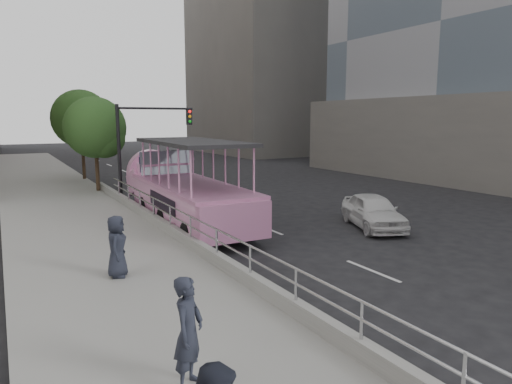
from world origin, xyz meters
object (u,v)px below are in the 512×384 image
at_px(pedestrian_far, 117,246).
at_px(street_tree_far, 83,121).
at_px(street_tree_near, 97,130).
at_px(parking_sign, 140,175).
at_px(traffic_signal, 141,137).
at_px(pedestrian_near, 189,332).
at_px(duck_boat, 181,191).
at_px(car, 373,211).

height_order(pedestrian_far, street_tree_far, street_tree_far).
height_order(pedestrian_far, street_tree_near, street_tree_near).
distance_m(parking_sign, traffic_signal, 3.31).
bearing_deg(pedestrian_near, street_tree_near, 36.67).
relative_size(duck_boat, car, 2.65).
xyz_separation_m(pedestrian_near, street_tree_near, (2.73, 21.22, 2.63)).
xyz_separation_m(car, parking_sign, (-7.45, 7.72, 1.13)).
bearing_deg(pedestrian_near, pedestrian_far, 42.06).
bearing_deg(street_tree_far, pedestrian_near, -96.14).
relative_size(street_tree_near, street_tree_far, 0.89).
xyz_separation_m(duck_boat, pedestrian_near, (-4.46, -12.33, -0.14)).
xyz_separation_m(pedestrian_far, street_tree_far, (2.73, 21.54, 3.18)).
bearing_deg(traffic_signal, pedestrian_far, -108.84).
bearing_deg(parking_sign, street_tree_near, 96.73).
bearing_deg(pedestrian_near, parking_sign, 31.08).
distance_m(pedestrian_near, parking_sign, 15.47).
bearing_deg(street_tree_near, pedestrian_near, -97.32).
xyz_separation_m(pedestrian_far, traffic_signal, (4.13, 12.11, 2.37)).
xyz_separation_m(parking_sign, traffic_signal, (0.87, 2.73, 1.67)).
xyz_separation_m(car, street_tree_far, (-7.98, 19.88, 3.60)).
xyz_separation_m(car, pedestrian_far, (-10.72, -1.66, 0.42)).
relative_size(duck_boat, pedestrian_near, 6.11).
height_order(parking_sign, street_tree_near, street_tree_near).
height_order(parking_sign, street_tree_far, street_tree_far).
bearing_deg(street_tree_far, car, -68.13).
xyz_separation_m(pedestrian_near, parking_sign, (3.45, 15.06, 0.64)).
bearing_deg(parking_sign, street_tree_far, 92.48).
xyz_separation_m(parking_sign, street_tree_near, (-0.73, 6.16, 1.99)).
bearing_deg(pedestrian_near, car, -12.08).
relative_size(traffic_signal, street_tree_near, 0.91).
xyz_separation_m(pedestrian_far, street_tree_near, (2.53, 15.54, 2.69)).
bearing_deg(duck_boat, street_tree_near, 101.03).
height_order(pedestrian_near, street_tree_near, street_tree_near).
distance_m(street_tree_near, street_tree_far, 6.02).
bearing_deg(street_tree_near, traffic_signal, -65.02).
distance_m(car, street_tree_far, 21.73).
relative_size(pedestrian_far, street_tree_far, 0.26).
height_order(car, traffic_signal, traffic_signal).
bearing_deg(parking_sign, traffic_signal, 72.31).
relative_size(duck_boat, traffic_signal, 2.10).
relative_size(traffic_signal, street_tree_far, 0.81).
distance_m(pedestrian_far, street_tree_near, 15.98).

